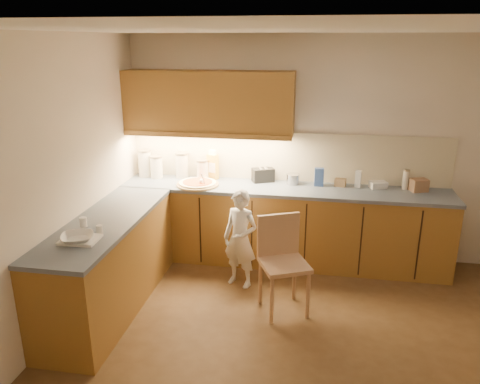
{
  "coord_description": "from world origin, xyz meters",
  "views": [
    {
      "loc": [
        0.01,
        -3.41,
        2.54
      ],
      "look_at": [
        -0.8,
        1.2,
        1.0
      ],
      "focal_mm": 35.0,
      "sensor_mm": 36.0,
      "label": 1
    }
  ],
  "objects": [
    {
      "name": "room",
      "position": [
        0.0,
        0.0,
        1.68
      ],
      "size": [
        4.54,
        4.5,
        2.62
      ],
      "color": "#52371C",
      "rests_on": "ground"
    },
    {
      "name": "l_counter",
      "position": [
        -0.92,
        1.25,
        0.46
      ],
      "size": [
        3.77,
        2.62,
        0.92
      ],
      "color": "olive",
      "rests_on": "ground"
    },
    {
      "name": "backsplash",
      "position": [
        -0.38,
        1.99,
        1.21
      ],
      "size": [
        3.75,
        0.02,
        0.58
      ],
      "primitive_type": "cube",
      "color": "beige",
      "rests_on": "l_counter"
    },
    {
      "name": "upper_cabinets",
      "position": [
        -1.27,
        1.82,
        1.85
      ],
      "size": [
        1.95,
        0.36,
        0.73
      ],
      "color": "olive",
      "rests_on": "ground"
    },
    {
      "name": "pizza_on_board",
      "position": [
        -1.37,
        1.6,
        0.94
      ],
      "size": [
        0.49,
        0.49,
        0.2
      ],
      "rotation": [
        0.0,
        0.0,
        0.12
      ],
      "color": "tan",
      "rests_on": "l_counter"
    },
    {
      "name": "child",
      "position": [
        -0.77,
        1.04,
        0.53
      ],
      "size": [
        0.45,
        0.37,
        1.06
      ],
      "primitive_type": "imported",
      "rotation": [
        0.0,
        0.0,
        -0.36
      ],
      "color": "silver",
      "rests_on": "ground"
    },
    {
      "name": "wooden_chair",
      "position": [
        -0.3,
        0.67,
        0.55
      ],
      "size": [
        0.56,
        0.56,
        0.94
      ],
      "rotation": [
        0.0,
        0.0,
        0.43
      ],
      "color": "tan",
      "rests_on": "ground"
    },
    {
      "name": "mixing_bowl",
      "position": [
        -1.95,
        -0.11,
        0.95
      ],
      "size": [
        0.35,
        0.35,
        0.07
      ],
      "primitive_type": "imported",
      "rotation": [
        0.0,
        0.0,
        0.42
      ],
      "color": "silver",
      "rests_on": "l_counter"
    },
    {
      "name": "canister_a",
      "position": [
        -2.1,
        1.85,
        1.09
      ],
      "size": [
        0.17,
        0.17,
        0.33
      ],
      "rotation": [
        0.0,
        0.0,
        -0.34
      ],
      "color": "beige",
      "rests_on": "l_counter"
    },
    {
      "name": "canister_b",
      "position": [
        -1.94,
        1.82,
        1.06
      ],
      "size": [
        0.16,
        0.16,
        0.27
      ],
      "rotation": [
        0.0,
        0.0,
        0.3
      ],
      "color": "white",
      "rests_on": "l_counter"
    },
    {
      "name": "canister_c",
      "position": [
        -1.64,
        1.89,
        1.08
      ],
      "size": [
        0.17,
        0.17,
        0.31
      ],
      "rotation": [
        0.0,
        0.0,
        -0.14
      ],
      "color": "beige",
      "rests_on": "l_counter"
    },
    {
      "name": "canister_d",
      "position": [
        -1.37,
        1.85,
        1.04
      ],
      "size": [
        0.15,
        0.15,
        0.24
      ],
      "rotation": [
        0.0,
        0.0,
        -0.39
      ],
      "color": "beige",
      "rests_on": "l_counter"
    },
    {
      "name": "oil_jug",
      "position": [
        -1.25,
        1.89,
        1.08
      ],
      "size": [
        0.14,
        0.13,
        0.36
      ],
      "rotation": [
        0.0,
        0.0,
        -0.41
      ],
      "color": "gold",
      "rests_on": "l_counter"
    },
    {
      "name": "toaster",
      "position": [
        -0.64,
        1.88,
        1.0
      ],
      "size": [
        0.29,
        0.23,
        0.17
      ],
      "rotation": [
        0.0,
        0.0,
        0.43
      ],
      "color": "black",
      "rests_on": "l_counter"
    },
    {
      "name": "steel_pot",
      "position": [
        -0.29,
        1.84,
        0.98
      ],
      "size": [
        0.16,
        0.16,
        0.12
      ],
      "color": "#A9A9AE",
      "rests_on": "l_counter"
    },
    {
      "name": "blue_box",
      "position": [
        0.01,
        1.83,
        1.02
      ],
      "size": [
        0.11,
        0.08,
        0.21
      ],
      "primitive_type": "cube",
      "rotation": [
        0.0,
        0.0,
        0.07
      ],
      "color": "#34539C",
      "rests_on": "l_counter"
    },
    {
      "name": "card_box_a",
      "position": [
        0.26,
        1.86,
        0.96
      ],
      "size": [
        0.14,
        0.11,
        0.09
      ],
      "primitive_type": "cube",
      "rotation": [
        0.0,
        0.0,
        -0.2
      ],
      "color": "#987852",
      "rests_on": "l_counter"
    },
    {
      "name": "white_bottle",
      "position": [
        0.45,
        1.85,
        1.02
      ],
      "size": [
        0.08,
        0.08,
        0.2
      ],
      "primitive_type": "cube",
      "rotation": [
        0.0,
        0.0,
        -0.2
      ],
      "color": "silver",
      "rests_on": "l_counter"
    },
    {
      "name": "flat_pack",
      "position": [
        0.68,
        1.86,
        0.96
      ],
      "size": [
        0.21,
        0.18,
        0.07
      ],
      "primitive_type": "cube",
      "rotation": [
        0.0,
        0.0,
        0.29
      ],
      "color": "white",
      "rests_on": "l_counter"
    },
    {
      "name": "tall_jar",
      "position": [
        0.97,
        1.86,
        1.04
      ],
      "size": [
        0.07,
        0.07,
        0.23
      ],
      "rotation": [
        0.0,
        0.0,
        -0.24
      ],
      "color": "white",
      "rests_on": "l_counter"
    },
    {
      "name": "card_box_b",
      "position": [
        1.11,
        1.82,
        0.99
      ],
      "size": [
        0.21,
        0.19,
        0.14
      ],
      "primitive_type": "cube",
      "rotation": [
        0.0,
        0.0,
        0.33
      ],
      "color": "#967151",
      "rests_on": "l_counter"
    },
    {
      "name": "dough_cloth",
      "position": [
        -1.94,
        -0.09,
        0.93
      ],
      "size": [
        0.32,
        0.25,
        0.02
      ],
      "primitive_type": "cube",
      "rotation": [
        0.0,
        0.0,
        0.03
      ],
      "color": "white",
      "rests_on": "l_counter"
    },
    {
      "name": "spice_jar_a",
      "position": [
        -2.06,
        0.2,
        0.96
      ],
      "size": [
        0.08,
        0.08,
        0.09
      ],
      "primitive_type": "cylinder",
      "rotation": [
        0.0,
        0.0,
        -0.17
      ],
      "color": "white",
      "rests_on": "l_counter"
    },
    {
      "name": "spice_jar_b",
      "position": [
        -1.85,
        0.09,
        0.96
      ],
      "size": [
        0.07,
        0.07,
        0.07
      ],
      "primitive_type": "cylinder",
      "rotation": [
        0.0,
        0.0,
        -0.31
      ],
      "color": "silver",
      "rests_on": "l_counter"
    }
  ]
}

